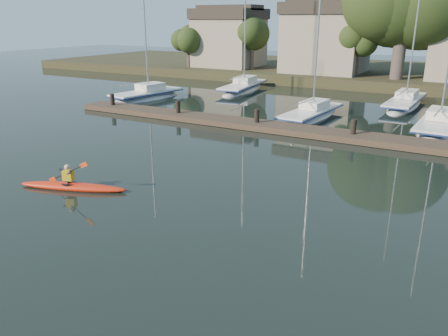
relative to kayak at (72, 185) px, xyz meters
The scene contains 9 objects.
ground 5.12m from the kayak, ahead, with size 160.00×160.00×0.00m, color black.
kayak is the anchor object (origin of this frame).
dock 14.07m from the kayak, 68.98° to the left, with size 34.00×2.00×1.80m.
sailboat_0 21.16m from the kayak, 120.60° to the left, with size 3.61×8.34×12.82m.
sailboat_2 18.20m from the kayak, 77.02° to the left, with size 2.83×8.76×14.25m.
sailboat_3 21.74m from the kayak, 56.13° to the left, with size 2.65×8.52×13.57m.
sailboat_5 26.96m from the kayak, 101.98° to the left, with size 3.24×9.84×15.99m.
sailboat_6 27.16m from the kayak, 70.32° to the left, with size 2.54×9.80×15.43m.
shore 40.10m from the kayak, 80.41° to the left, with size 90.00×25.25×12.75m.
Camera 1 is at (8.32, -10.49, 6.53)m, focal length 35.00 mm.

